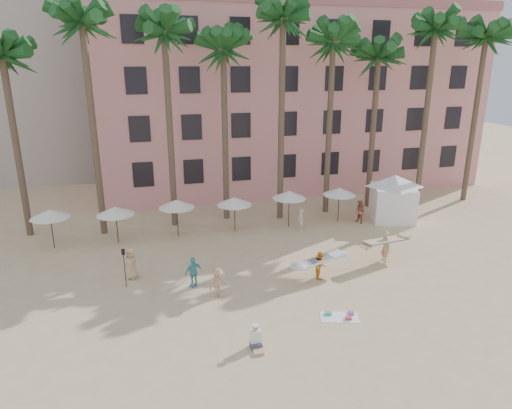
{
  "coord_description": "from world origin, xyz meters",
  "views": [
    {
      "loc": [
        -7.31,
        -17.33,
        11.63
      ],
      "look_at": [
        -1.16,
        6.0,
        4.0
      ],
      "focal_mm": 32.0,
      "sensor_mm": 36.0,
      "label": 1
    }
  ],
  "objects_px": {
    "carrier_yellow": "(386,245)",
    "carrier_white": "(320,264)",
    "pink_hotel": "(284,99)",
    "cabana": "(394,194)"
  },
  "relations": [
    {
      "from": "cabana",
      "to": "carrier_white",
      "type": "xyz_separation_m",
      "value": [
        -9.09,
        -7.78,
        -1.2
      ]
    },
    {
      "from": "cabana",
      "to": "carrier_white",
      "type": "height_order",
      "value": "cabana"
    },
    {
      "from": "cabana",
      "to": "carrier_yellow",
      "type": "bearing_deg",
      "value": -123.41
    },
    {
      "from": "pink_hotel",
      "to": "carrier_yellow",
      "type": "relative_size",
      "value": 10.49
    },
    {
      "from": "pink_hotel",
      "to": "carrier_white",
      "type": "bearing_deg",
      "value": -102.78
    },
    {
      "from": "cabana",
      "to": "carrier_yellow",
      "type": "distance_m",
      "value": 8.11
    },
    {
      "from": "carrier_white",
      "to": "cabana",
      "type": "bearing_deg",
      "value": 40.53
    },
    {
      "from": "carrier_yellow",
      "to": "carrier_white",
      "type": "bearing_deg",
      "value": -167.27
    },
    {
      "from": "pink_hotel",
      "to": "carrier_white",
      "type": "xyz_separation_m",
      "value": [
        -4.95,
        -21.85,
        -7.14
      ]
    },
    {
      "from": "carrier_yellow",
      "to": "carrier_white",
      "type": "height_order",
      "value": "carrier_yellow"
    }
  ]
}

